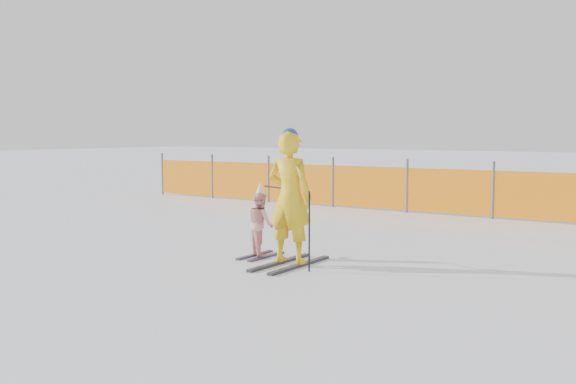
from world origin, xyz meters
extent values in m
plane|color=white|center=(0.00, 0.00, 0.00)|extent=(120.00, 120.00, 0.00)
cube|color=black|center=(0.04, 0.23, 0.02)|extent=(0.09, 1.43, 0.04)
cube|color=black|center=(0.38, 0.23, 0.02)|extent=(0.09, 1.43, 0.04)
imported|color=yellow|center=(0.21, 0.23, 0.96)|extent=(0.69, 0.48, 1.83)
sphere|color=navy|center=(0.21, 0.23, 1.80)|extent=(0.24, 0.24, 0.24)
cube|color=black|center=(-0.61, 0.49, 0.01)|extent=(0.09, 0.84, 0.03)
cube|color=black|center=(-0.39, 0.49, 0.01)|extent=(0.09, 0.84, 0.03)
imported|color=#FFA6A7|center=(-0.50, 0.49, 0.50)|extent=(0.58, 0.54, 0.94)
cone|color=white|center=(-0.50, 0.49, 1.00)|extent=(0.19, 0.19, 0.24)
cylinder|color=black|center=(0.66, 0.03, 0.54)|extent=(0.02, 0.02, 1.08)
cylinder|color=black|center=(-0.14, 0.36, 1.07)|extent=(0.48, 0.20, 0.02)
cylinder|color=#595960|center=(-8.93, 6.76, 0.62)|extent=(0.06, 0.06, 1.25)
cylinder|color=#595960|center=(-6.93, 6.76, 0.62)|extent=(0.06, 0.06, 1.25)
cylinder|color=#595960|center=(-4.93, 6.76, 0.62)|extent=(0.06, 0.06, 1.25)
cylinder|color=#595960|center=(-2.93, 6.76, 0.62)|extent=(0.06, 0.06, 1.25)
cylinder|color=#595960|center=(-0.93, 6.76, 0.62)|extent=(0.06, 0.06, 1.25)
cylinder|color=#595960|center=(1.07, 6.76, 0.62)|extent=(0.06, 0.06, 1.25)
cube|color=orange|center=(-1.17, 6.76, 0.55)|extent=(15.53, 0.03, 1.00)
camera|label=1|loc=(5.21, -7.08, 1.84)|focal=40.00mm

